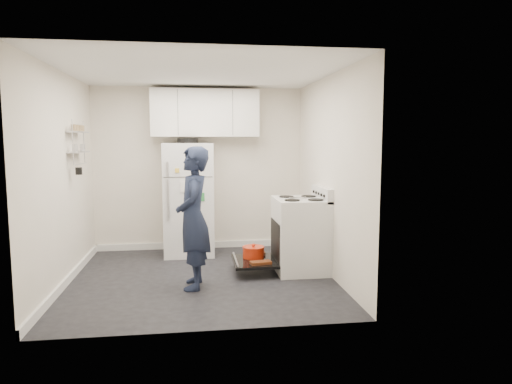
{
  "coord_description": "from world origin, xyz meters",
  "views": [
    {
      "loc": [
        -0.09,
        -5.54,
        1.7
      ],
      "look_at": [
        0.69,
        0.1,
        1.05
      ],
      "focal_mm": 32.0,
      "sensor_mm": 36.0,
      "label": 1
    }
  ],
  "objects": [
    {
      "name": "room",
      "position": [
        -0.03,
        0.03,
        1.21
      ],
      "size": [
        3.21,
        3.21,
        2.51
      ],
      "color": "black",
      "rests_on": "ground"
    },
    {
      "name": "wall_shelf_rack",
      "position": [
        -1.52,
        0.49,
        1.68
      ],
      "size": [
        0.14,
        0.6,
        0.61
      ],
      "color": "#B2B2B7",
      "rests_on": "room"
    },
    {
      "name": "electric_range",
      "position": [
        1.26,
        0.15,
        0.47
      ],
      "size": [
        0.66,
        0.76,
        1.1
      ],
      "color": "silver",
      "rests_on": "ground"
    },
    {
      "name": "open_oven_door",
      "position": [
        0.68,
        0.2,
        0.19
      ],
      "size": [
        0.55,
        0.7,
        0.22
      ],
      "color": "black",
      "rests_on": "ground"
    },
    {
      "name": "person",
      "position": [
        -0.1,
        -0.34,
        0.82
      ],
      "size": [
        0.4,
        0.6,
        1.63
      ],
      "primitive_type": "imported",
      "rotation": [
        0.0,
        0.0,
        -1.59
      ],
      "color": "#192038",
      "rests_on": "ground"
    },
    {
      "name": "upper_cabinets",
      "position": [
        0.1,
        1.43,
        2.1
      ],
      "size": [
        1.6,
        0.33,
        0.7
      ],
      "primitive_type": "cube",
      "color": "silver",
      "rests_on": "room"
    },
    {
      "name": "refrigerator",
      "position": [
        -0.16,
        1.25,
        0.83
      ],
      "size": [
        0.72,
        0.74,
        1.73
      ],
      "color": "silver",
      "rests_on": "ground"
    }
  ]
}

